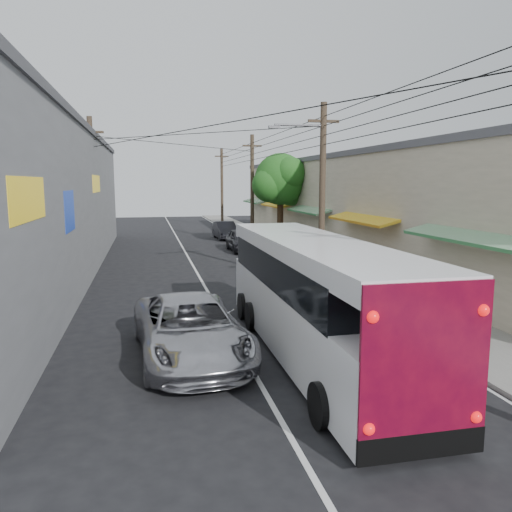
{
  "coord_description": "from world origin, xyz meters",
  "views": [
    {
      "loc": [
        -2.42,
        -8.07,
        4.57
      ],
      "look_at": [
        1.2,
        8.44,
        2.07
      ],
      "focal_mm": 35.0,
      "sensor_mm": 36.0,
      "label": 1
    }
  ],
  "objects_px": {
    "coach_bus": "(313,296)",
    "parked_suv": "(287,266)",
    "parked_car_mid": "(242,240)",
    "pedestrian_far": "(318,259)",
    "pedestrian_near": "(357,262)",
    "parked_car_far": "(225,230)",
    "jeepney": "(190,329)"
  },
  "relations": [
    {
      "from": "coach_bus",
      "to": "parked_suv",
      "type": "bearing_deg",
      "value": 78.24
    },
    {
      "from": "parked_car_mid",
      "to": "coach_bus",
      "type": "bearing_deg",
      "value": -96.46
    },
    {
      "from": "pedestrian_far",
      "to": "pedestrian_near",
      "type": "bearing_deg",
      "value": 161.01
    },
    {
      "from": "parked_car_far",
      "to": "pedestrian_far",
      "type": "relative_size",
      "value": 2.49
    },
    {
      "from": "parked_car_mid",
      "to": "parked_car_far",
      "type": "relative_size",
      "value": 1.03
    },
    {
      "from": "parked_suv",
      "to": "pedestrian_near",
      "type": "relative_size",
      "value": 3.01
    },
    {
      "from": "jeepney",
      "to": "parked_suv",
      "type": "relative_size",
      "value": 1.12
    },
    {
      "from": "parked_car_mid",
      "to": "jeepney",
      "type": "bearing_deg",
      "value": -105.4
    },
    {
      "from": "parked_suv",
      "to": "parked_car_far",
      "type": "bearing_deg",
      "value": 87.09
    },
    {
      "from": "parked_car_far",
      "to": "jeepney",
      "type": "bearing_deg",
      "value": -102.92
    },
    {
      "from": "jeepney",
      "to": "pedestrian_far",
      "type": "xyz_separation_m",
      "value": [
        6.8,
        9.36,
        0.19
      ]
    },
    {
      "from": "parked_car_mid",
      "to": "pedestrian_far",
      "type": "distance_m",
      "value": 10.73
    },
    {
      "from": "coach_bus",
      "to": "jeepney",
      "type": "height_order",
      "value": "coach_bus"
    },
    {
      "from": "jeepney",
      "to": "coach_bus",
      "type": "bearing_deg",
      "value": -12.97
    },
    {
      "from": "parked_suv",
      "to": "parked_car_far",
      "type": "distance_m",
      "value": 18.36
    },
    {
      "from": "jeepney",
      "to": "parked_car_far",
      "type": "xyz_separation_m",
      "value": [
        5.2,
        27.49,
        -0.08
      ]
    },
    {
      "from": "jeepney",
      "to": "pedestrian_far",
      "type": "distance_m",
      "value": 11.57
    },
    {
      "from": "parked_car_mid",
      "to": "parked_car_far",
      "type": "height_order",
      "value": "parked_car_mid"
    },
    {
      "from": "coach_bus",
      "to": "parked_suv",
      "type": "distance_m",
      "value": 9.88
    },
    {
      "from": "pedestrian_near",
      "to": "parked_suv",
      "type": "bearing_deg",
      "value": -27.11
    },
    {
      "from": "parked_suv",
      "to": "pedestrian_far",
      "type": "distance_m",
      "value": 1.63
    },
    {
      "from": "jeepney",
      "to": "pedestrian_near",
      "type": "relative_size",
      "value": 3.36
    },
    {
      "from": "jeepney",
      "to": "parked_car_far",
      "type": "bearing_deg",
      "value": 75.22
    },
    {
      "from": "jeepney",
      "to": "parked_car_mid",
      "type": "bearing_deg",
      "value": 71.33
    },
    {
      "from": "parked_suv",
      "to": "parked_car_far",
      "type": "relative_size",
      "value": 1.19
    },
    {
      "from": "parked_car_mid",
      "to": "parked_car_far",
      "type": "distance_m",
      "value": 7.53
    },
    {
      "from": "coach_bus",
      "to": "pedestrian_far",
      "type": "xyz_separation_m",
      "value": [
        3.63,
        9.85,
        -0.63
      ]
    },
    {
      "from": "parked_suv",
      "to": "coach_bus",
      "type": "bearing_deg",
      "value": -104.78
    },
    {
      "from": "coach_bus",
      "to": "pedestrian_near",
      "type": "xyz_separation_m",
      "value": [
        5.12,
        8.78,
        -0.64
      ]
    },
    {
      "from": "jeepney",
      "to": "parked_suv",
      "type": "xyz_separation_m",
      "value": [
        5.2,
        9.14,
        -0.05
      ]
    },
    {
      "from": "parked_suv",
      "to": "parked_car_mid",
      "type": "height_order",
      "value": "parked_car_mid"
    },
    {
      "from": "coach_bus",
      "to": "parked_car_far",
      "type": "distance_m",
      "value": 28.08
    }
  ]
}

